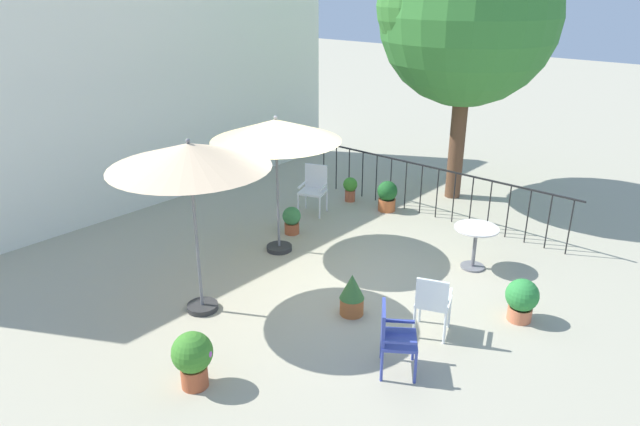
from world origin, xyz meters
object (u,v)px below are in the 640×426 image
object	(u,v)px
shade_tree	(468,14)
cafe_table_0	(475,240)
potted_plant_1	(193,357)
patio_umbrella_1	(189,157)
patio_chair_2	(433,300)
potted_plant_0	(350,188)
potted_plant_4	(292,219)
potted_plant_2	(352,294)
potted_plant_5	(387,195)
potted_plant_3	(522,299)
patio_umbrella_0	(276,131)
patio_chair_1	(314,186)
patio_chair_0	(393,334)

from	to	relation	value
shade_tree	cafe_table_0	size ratio (longest dim) A/B	7.66
potted_plant_1	patio_umbrella_1	bearing A→B (deg)	48.60
patio_umbrella_1	patio_chair_2	distance (m)	3.64
potted_plant_0	potted_plant_1	distance (m)	6.36
shade_tree	potted_plant_4	bearing A→B (deg)	161.60
patio_umbrella_1	patio_chair_2	size ratio (longest dim) A/B	2.82
shade_tree	potted_plant_0	distance (m)	4.13
potted_plant_2	potted_plant_4	distance (m)	2.94
patio_chair_2	potted_plant_5	distance (m)	4.45
shade_tree	cafe_table_0	world-z (taller)	shade_tree
potted_plant_0	potted_plant_3	size ratio (longest dim) A/B	0.84
patio_umbrella_0	patio_umbrella_1	world-z (taller)	patio_umbrella_1
patio_chair_1	patio_chair_2	world-z (taller)	patio_chair_1
potted_plant_5	cafe_table_0	bearing A→B (deg)	-114.99
shade_tree	patio_chair_0	world-z (taller)	shade_tree
patio_chair_0	patio_chair_1	xyz separation A→B (m)	(3.23, 4.05, 0.05)
patio_chair_1	patio_chair_2	distance (m)	4.64
patio_umbrella_1	potted_plant_0	size ratio (longest dim) A/B	4.82
potted_plant_0	potted_plant_4	size ratio (longest dim) A/B	1.01
shade_tree	patio_chair_0	xyz separation A→B (m)	(-5.93, -2.42, -3.24)
patio_umbrella_1	patio_chair_0	xyz separation A→B (m)	(0.61, -2.81, -1.76)
shade_tree	patio_chair_2	distance (m)	6.40
potted_plant_3	potted_plant_5	bearing A→B (deg)	59.60
potted_plant_4	potted_plant_3	bearing A→B (deg)	-91.14
cafe_table_0	patio_chair_2	world-z (taller)	patio_chair_2
potted_plant_0	potted_plant_4	bearing A→B (deg)	-173.92
potted_plant_4	potted_plant_2	bearing A→B (deg)	-120.13
patio_chair_2	potted_plant_4	size ratio (longest dim) A/B	1.72
patio_chair_1	potted_plant_5	bearing A→B (deg)	-46.13
patio_chair_1	potted_plant_5	size ratio (longest dim) A/B	1.56
patio_chair_1	potted_plant_4	size ratio (longest dim) A/B	1.88
potted_plant_0	potted_plant_2	distance (m)	4.46
cafe_table_0	potted_plant_2	distance (m)	2.49
patio_chair_0	potted_plant_3	distance (m)	2.20
patio_umbrella_0	cafe_table_0	size ratio (longest dim) A/B	3.31
cafe_table_0	potted_plant_4	xyz separation A→B (m)	(-0.93, 3.18, -0.22)
patio_umbrella_1	cafe_table_0	world-z (taller)	patio_umbrella_1
patio_umbrella_0	potted_plant_3	world-z (taller)	patio_umbrella_0
patio_umbrella_0	potted_plant_3	xyz separation A→B (m)	(0.58, -4.07, -1.78)
patio_chair_1	potted_plant_2	world-z (taller)	patio_chair_1
patio_umbrella_1	cafe_table_0	distance (m)	4.71
potted_plant_3	patio_chair_2	bearing A→B (deg)	146.75
patio_umbrella_0	patio_umbrella_1	size ratio (longest dim) A/B	0.94
shade_tree	potted_plant_1	bearing A→B (deg)	-173.57
cafe_table_0	potted_plant_0	size ratio (longest dim) A/B	1.38
potted_plant_0	patio_chair_1	bearing A→B (deg)	170.17
cafe_table_0	patio_chair_2	distance (m)	2.19
cafe_table_0	potted_plant_2	size ratio (longest dim) A/B	1.16
shade_tree	potted_plant_1	xyz separation A→B (m)	(-7.65, -0.86, -3.35)
patio_chair_1	patio_chair_2	xyz separation A→B (m)	(-2.28, -4.04, -0.03)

